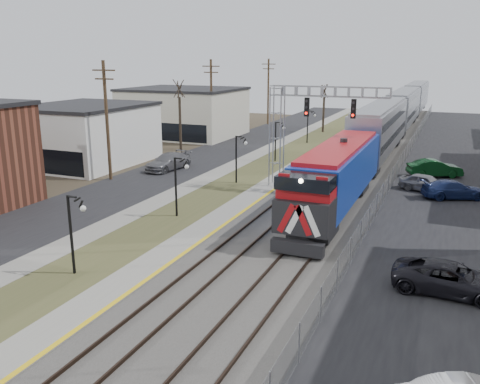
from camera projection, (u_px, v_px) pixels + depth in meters
The scene contains 20 objects.
street_west at pixel (196, 161), 51.59m from camera, with size 7.00×120.00×0.04m, color black.
sidewalk at pixel (236, 164), 49.90m from camera, with size 2.00×120.00×0.08m, color gray.
grass_median at pixel (265, 167), 48.78m from camera, with size 4.00×120.00×0.06m, color #444726.
platform at pixel (295, 168), 47.63m from camera, with size 2.00×120.00×0.24m, color gray.
ballast_bed at pixel (348, 173), 45.76m from camera, with size 8.00×120.00×0.20m, color #595651.
platform_edge at pixel (304, 168), 47.27m from camera, with size 0.24×120.00×0.01m, color gold.
track_near at pixel (326, 169), 46.47m from camera, with size 1.58×120.00×0.15m.
track_far at pixel (365, 173), 45.16m from camera, with size 1.58×120.00×0.15m.
train at pixel (397, 116), 65.23m from camera, with size 3.00×85.85×5.33m.
signal_gantry at pixel (298, 119), 39.15m from camera, with size 9.00×1.07×8.15m.
lampposts at pixel (178, 186), 33.38m from camera, with size 0.14×62.14×4.00m.
utility_poles at pixel (107, 122), 42.53m from camera, with size 0.28×80.28×10.00m.
fence at pixel (397, 169), 44.01m from camera, with size 0.04×120.00×1.60m, color gray.
buildings_west at pixel (42, 142), 44.76m from camera, with size 14.00×67.00×7.00m.
bare_trees at pixel (202, 129), 54.82m from camera, with size 12.30×42.30×5.95m.
car_lot_c at pixel (451, 280), 22.50m from camera, with size 2.31×5.01×1.39m, color black.
car_lot_d at pixel (454, 190), 37.72m from camera, with size 1.89×4.64×1.35m, color navy.
car_lot_e at pixel (426, 183), 39.67m from camera, with size 1.62×4.02×1.37m, color slate.
car_lot_f at pixel (435, 169), 44.54m from camera, with size 1.61×4.61×1.52m, color #0B3A17.
car_street_b at pixel (168, 162), 47.38m from camera, with size 2.12×5.22×1.51m, color slate.
Camera 1 is at (12.31, -9.95, 10.25)m, focal length 38.00 mm.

